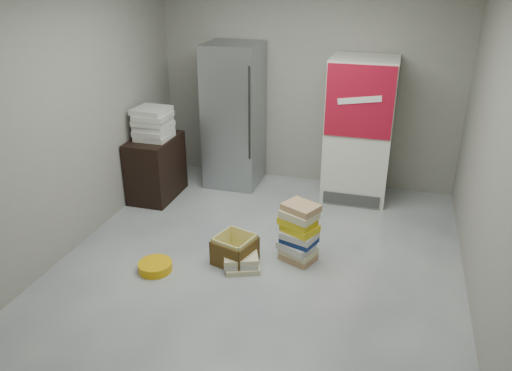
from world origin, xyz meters
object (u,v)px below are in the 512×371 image
(wood_shelf, at_px, (156,168))
(steel_fridge, at_px, (234,116))
(coke_cooler, at_px, (359,130))
(phonebook_stack_main, at_px, (299,233))
(cardboard_box, at_px, (235,251))

(wood_shelf, bearing_deg, steel_fridge, 41.31)
(coke_cooler, bearing_deg, phonebook_stack_main, -102.57)
(wood_shelf, distance_m, phonebook_stack_main, 2.33)
(steel_fridge, distance_m, wood_shelf, 1.23)
(steel_fridge, xyz_separation_m, wood_shelf, (-0.83, -0.73, -0.55))
(phonebook_stack_main, bearing_deg, steel_fridge, 148.98)
(wood_shelf, xyz_separation_m, phonebook_stack_main, (2.09, -1.02, -0.08))
(wood_shelf, height_order, phonebook_stack_main, wood_shelf)
(wood_shelf, relative_size, phonebook_stack_main, 1.26)
(coke_cooler, relative_size, phonebook_stack_main, 2.83)
(wood_shelf, bearing_deg, coke_cooler, 16.28)
(coke_cooler, xyz_separation_m, wood_shelf, (-2.48, -0.72, -0.50))
(steel_fridge, height_order, coke_cooler, steel_fridge)
(steel_fridge, height_order, wood_shelf, steel_fridge)
(phonebook_stack_main, distance_m, cardboard_box, 0.68)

